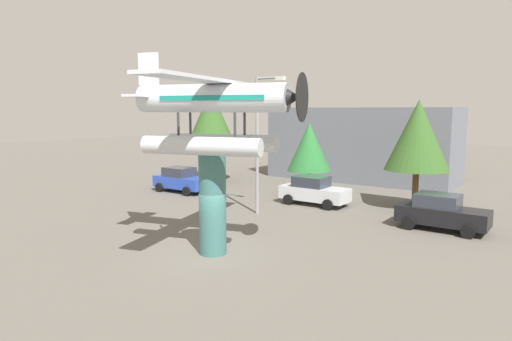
% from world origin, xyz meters
% --- Properties ---
extents(ground_plane, '(140.00, 140.00, 0.00)m').
position_xyz_m(ground_plane, '(0.00, 0.00, 0.00)').
color(ground_plane, '#605B54').
extents(display_pedestal, '(1.10, 1.10, 4.13)m').
position_xyz_m(display_pedestal, '(0.00, 0.00, 2.06)').
color(display_pedestal, '#386B66').
rests_on(display_pedestal, ground).
extents(floatplane_monument, '(7.19, 10.30, 4.00)m').
position_xyz_m(floatplane_monument, '(0.13, 0.04, 5.80)').
color(floatplane_monument, silver).
rests_on(floatplane_monument, display_pedestal).
extents(car_near_blue, '(4.20, 2.02, 1.76)m').
position_xyz_m(car_near_blue, '(-11.07, 9.25, 0.88)').
color(car_near_blue, '#2847B7').
rests_on(car_near_blue, ground).
extents(car_mid_silver, '(4.20, 2.02, 1.76)m').
position_xyz_m(car_mid_silver, '(-1.28, 10.88, 0.88)').
color(car_mid_silver, silver).
rests_on(car_mid_silver, ground).
extents(car_far_black, '(4.20, 2.02, 1.76)m').
position_xyz_m(car_far_black, '(6.61, 9.27, 0.88)').
color(car_far_black, black).
rests_on(car_far_black, ground).
extents(streetlight_primary, '(1.84, 0.28, 7.61)m').
position_xyz_m(streetlight_primary, '(-2.53, 6.91, 4.44)').
color(streetlight_primary, gray).
rests_on(streetlight_primary, ground).
extents(storefront_building, '(15.11, 5.19, 6.00)m').
position_xyz_m(storefront_building, '(-2.93, 22.00, 3.00)').
color(storefront_building, slate).
rests_on(storefront_building, ground).
extents(tree_west, '(4.42, 4.42, 7.44)m').
position_xyz_m(tree_west, '(-12.76, 14.48, 4.98)').
color(tree_west, brown).
rests_on(tree_west, ground).
extents(tree_east, '(2.94, 2.94, 4.99)m').
position_xyz_m(tree_east, '(-2.98, 13.29, 3.33)').
color(tree_east, brown).
rests_on(tree_east, ground).
extents(tree_center_back, '(3.70, 3.70, 6.43)m').
position_xyz_m(tree_center_back, '(4.14, 13.34, 4.36)').
color(tree_center_back, brown).
rests_on(tree_center_back, ground).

